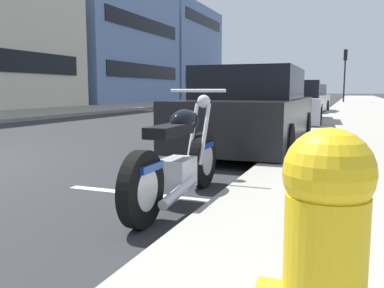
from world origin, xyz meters
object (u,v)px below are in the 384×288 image
(parked_motorcycle, at_px, (179,160))
(parked_car_mid_block, at_px, (251,111))
(fire_hydrant, at_px, (324,277))
(parked_car_far_down_curb, at_px, (303,100))
(crossing_truck, at_px, (257,91))
(traffic_signal_near_corner, at_px, (345,64))
(parked_car_second_in_row, at_px, (292,104))

(parked_motorcycle, distance_m, parked_car_mid_block, 4.00)
(fire_hydrant, bearing_deg, parked_car_far_down_curb, 6.39)
(parked_motorcycle, bearing_deg, parked_car_far_down_curb, 1.43)
(parked_motorcycle, bearing_deg, crossing_truck, 10.78)
(fire_hydrant, distance_m, traffic_signal_near_corner, 34.51)
(fire_hydrant, relative_size, traffic_signal_near_corner, 0.21)
(crossing_truck, bearing_deg, parked_car_mid_block, 101.76)
(parked_car_far_down_curb, bearing_deg, crossing_truck, 21.58)
(parked_car_second_in_row, height_order, crossing_truck, crossing_truck)
(crossing_truck, distance_m, traffic_signal_near_corner, 10.40)
(parked_motorcycle, bearing_deg, fire_hydrant, -149.54)
(parked_car_mid_block, height_order, parked_car_far_down_curb, parked_car_mid_block)
(parked_motorcycle, xyz_separation_m, parked_car_far_down_curb, (15.78, 0.55, 0.22))
(parked_car_far_down_curb, relative_size, fire_hydrant, 4.88)
(parked_car_mid_block, distance_m, crossing_truck, 34.46)
(parked_motorcycle, height_order, parked_car_far_down_curb, parked_car_far_down_curb)
(parked_car_far_down_curb, height_order, crossing_truck, crossing_truck)
(traffic_signal_near_corner, bearing_deg, fire_hydrant, -178.94)
(parked_car_far_down_curb, relative_size, crossing_truck, 0.77)
(parked_car_mid_block, relative_size, traffic_signal_near_corner, 1.13)
(parked_motorcycle, relative_size, traffic_signal_near_corner, 0.51)
(parked_car_second_in_row, bearing_deg, crossing_truck, 11.18)
(traffic_signal_near_corner, bearing_deg, crossing_truck, 55.80)
(fire_hydrant, bearing_deg, parked_car_mid_block, 14.84)
(parked_motorcycle, relative_size, parked_car_far_down_curb, 0.50)
(parked_motorcycle, xyz_separation_m, fire_hydrant, (-2.48, -1.49, 0.17))
(fire_hydrant, height_order, traffic_signal_near_corner, traffic_signal_near_corner)
(parked_car_far_down_curb, bearing_deg, traffic_signal_near_corner, -1.17)
(parked_car_second_in_row, bearing_deg, parked_motorcycle, 178.00)
(parked_car_far_down_curb, height_order, fire_hydrant, parked_car_far_down_curb)
(parked_car_mid_block, xyz_separation_m, parked_car_second_in_row, (5.71, 0.03, -0.05))
(parked_car_far_down_curb, distance_m, traffic_signal_near_corner, 16.41)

